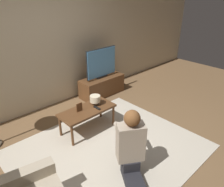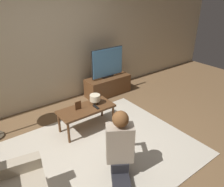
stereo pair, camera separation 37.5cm
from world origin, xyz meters
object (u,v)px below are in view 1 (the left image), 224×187
tv (101,63)px  person_kneeling (131,145)px  coffee_table (87,112)px  table_lamp (95,99)px

tv → person_kneeling: (-1.32, -2.08, -0.27)m
coffee_table → table_lamp: bearing=9.8°
person_kneeling → table_lamp: 1.28m
person_kneeling → table_lamp: (0.42, 1.21, 0.03)m
coffee_table → person_kneeling: 1.20m
tv → person_kneeling: size_ratio=0.83×
coffee_table → person_kneeling: bearing=-100.2°
person_kneeling → table_lamp: bearing=-76.6°
tv → table_lamp: 1.28m
coffee_table → person_kneeling: (-0.21, -1.17, 0.12)m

